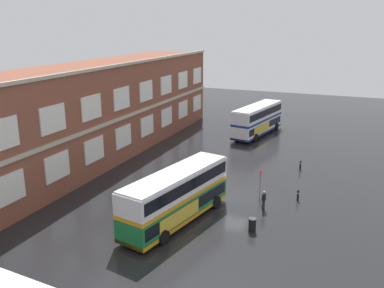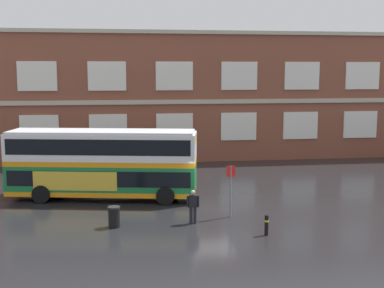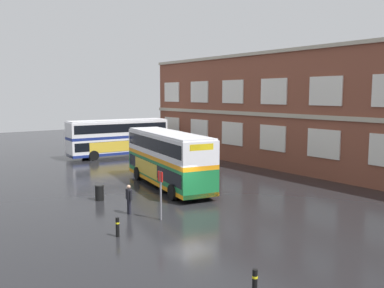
{
  "view_description": "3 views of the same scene",
  "coord_description": "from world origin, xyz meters",
  "px_view_note": "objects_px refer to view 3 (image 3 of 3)",
  "views": [
    {
      "loc": [
        -32.86,
        -9.76,
        14.81
      ],
      "look_at": [
        1.38,
        4.44,
        4.06
      ],
      "focal_mm": 39.15,
      "sensor_mm": 36.0,
      "label": 1
    },
    {
      "loc": [
        -5.01,
        -27.42,
        7.52
      ],
      "look_at": [
        -0.52,
        4.12,
        2.95
      ],
      "focal_mm": 47.78,
      "sensor_mm": 36.0,
      "label": 2
    },
    {
      "loc": [
        19.12,
        -14.13,
        6.86
      ],
      "look_at": [
        -2.56,
        2.25,
        3.57
      ],
      "focal_mm": 38.48,
      "sensor_mm": 36.0,
      "label": 3
    }
  ],
  "objects_px": {
    "waiting_passenger": "(129,198)",
    "safety_bollard_east": "(118,227)",
    "double_decker_near": "(118,137)",
    "safety_bollard_west": "(255,282)",
    "bus_stand_flag": "(161,191)",
    "station_litter_bin": "(99,192)",
    "double_decker_middle": "(168,158)"
  },
  "relations": [
    {
      "from": "waiting_passenger",
      "to": "safety_bollard_east",
      "type": "bearing_deg",
      "value": -36.69
    },
    {
      "from": "double_decker_near",
      "to": "safety_bollard_west",
      "type": "height_order",
      "value": "double_decker_near"
    },
    {
      "from": "bus_stand_flag",
      "to": "safety_bollard_east",
      "type": "xyz_separation_m",
      "value": [
        1.0,
        -3.14,
        -1.14
      ]
    },
    {
      "from": "bus_stand_flag",
      "to": "station_litter_bin",
      "type": "relative_size",
      "value": 2.62
    },
    {
      "from": "waiting_passenger",
      "to": "double_decker_middle",
      "type": "bearing_deg",
      "value": 128.47
    },
    {
      "from": "double_decker_middle",
      "to": "bus_stand_flag",
      "type": "height_order",
      "value": "double_decker_middle"
    },
    {
      "from": "safety_bollard_east",
      "to": "waiting_passenger",
      "type": "bearing_deg",
      "value": 143.31
    },
    {
      "from": "double_decker_near",
      "to": "bus_stand_flag",
      "type": "bearing_deg",
      "value": -21.61
    },
    {
      "from": "double_decker_near",
      "to": "safety_bollard_east",
      "type": "bearing_deg",
      "value": -27.16
    },
    {
      "from": "double_decker_near",
      "to": "bus_stand_flag",
      "type": "height_order",
      "value": "double_decker_near"
    },
    {
      "from": "safety_bollard_west",
      "to": "safety_bollard_east",
      "type": "distance_m",
      "value": 8.24
    },
    {
      "from": "double_decker_middle",
      "to": "safety_bollard_west",
      "type": "bearing_deg",
      "value": -23.91
    },
    {
      "from": "double_decker_middle",
      "to": "bus_stand_flag",
      "type": "relative_size",
      "value": 4.18
    },
    {
      "from": "waiting_passenger",
      "to": "bus_stand_flag",
      "type": "relative_size",
      "value": 0.63
    },
    {
      "from": "double_decker_near",
      "to": "double_decker_middle",
      "type": "xyz_separation_m",
      "value": [
        15.75,
        -3.96,
        0.0
      ]
    },
    {
      "from": "double_decker_near",
      "to": "waiting_passenger",
      "type": "bearing_deg",
      "value": -25.54
    },
    {
      "from": "double_decker_near",
      "to": "safety_bollard_west",
      "type": "xyz_separation_m",
      "value": [
        31.58,
        -10.98,
        -1.66
      ]
    },
    {
      "from": "safety_bollard_west",
      "to": "safety_bollard_east",
      "type": "xyz_separation_m",
      "value": [
        -8.18,
        -1.03,
        0.0
      ]
    },
    {
      "from": "safety_bollard_west",
      "to": "safety_bollard_east",
      "type": "relative_size",
      "value": 1.0
    },
    {
      "from": "bus_stand_flag",
      "to": "safety_bollard_east",
      "type": "relative_size",
      "value": 2.84
    },
    {
      "from": "double_decker_middle",
      "to": "safety_bollard_west",
      "type": "relative_size",
      "value": 11.88
    },
    {
      "from": "double_decker_near",
      "to": "double_decker_middle",
      "type": "bearing_deg",
      "value": -14.12
    },
    {
      "from": "bus_stand_flag",
      "to": "safety_bollard_east",
      "type": "bearing_deg",
      "value": -72.24
    },
    {
      "from": "double_decker_middle",
      "to": "station_litter_bin",
      "type": "distance_m",
      "value": 6.08
    },
    {
      "from": "safety_bollard_west",
      "to": "double_decker_near",
      "type": "bearing_deg",
      "value": 160.83
    },
    {
      "from": "double_decker_near",
      "to": "safety_bollard_east",
      "type": "xyz_separation_m",
      "value": [
        23.4,
        -12.01,
        -1.66
      ]
    },
    {
      "from": "safety_bollard_east",
      "to": "bus_stand_flag",
      "type": "bearing_deg",
      "value": 107.76
    },
    {
      "from": "station_litter_bin",
      "to": "double_decker_near",
      "type": "bearing_deg",
      "value": 149.26
    },
    {
      "from": "double_decker_middle",
      "to": "waiting_passenger",
      "type": "distance_m",
      "value": 7.44
    },
    {
      "from": "station_litter_bin",
      "to": "double_decker_middle",
      "type": "bearing_deg",
      "value": 96.76
    },
    {
      "from": "double_decker_middle",
      "to": "waiting_passenger",
      "type": "relative_size",
      "value": 6.64
    },
    {
      "from": "double_decker_near",
      "to": "bus_stand_flag",
      "type": "distance_m",
      "value": 24.1
    }
  ]
}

